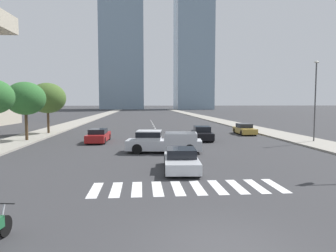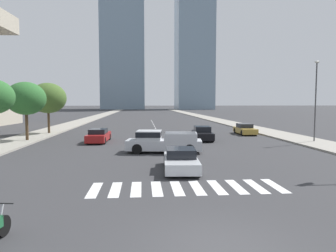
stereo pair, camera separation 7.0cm
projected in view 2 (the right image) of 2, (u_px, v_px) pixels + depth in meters
ground_plane at (219, 249)px, 7.89m from camera, size 800.00×800.00×0.00m
sidewalk_east at (268, 132)px, 38.87m from camera, size 4.00×260.00×0.15m
sidewalk_west at (42, 134)px, 36.51m from camera, size 4.00×260.00×0.15m
crosswalk_near at (187, 188)px, 13.54m from camera, size 8.55×2.39×0.01m
lane_divider_center at (157, 131)px, 41.36m from camera, size 0.14×50.00×0.01m
pickup_truck at (160, 142)px, 23.15m from camera, size 5.88×2.65×1.67m
sedan_red_0 at (99, 136)px, 29.36m from camera, size 1.92×4.81×1.28m
sedan_gold_1 at (245, 129)px, 36.57m from camera, size 1.94×4.54×1.27m
sedan_silver_2 at (181, 160)px, 17.07m from camera, size 2.10×4.35×1.21m
sedan_black_3 at (202, 134)px, 30.97m from camera, size 2.07×4.76×1.38m
street_lamp_east at (316, 95)px, 28.56m from camera, size 0.50×0.24×7.52m
street_tree_second at (26, 99)px, 29.46m from camera, size 3.75×3.75×5.64m
street_tree_third at (48, 98)px, 36.41m from camera, size 4.25×4.25×6.00m
office_tower_left_skyline at (123, 13)px, 180.48m from camera, size 25.23×23.14×123.94m
office_tower_center_skyline at (194, 31)px, 174.21m from camera, size 20.22×23.81×101.76m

